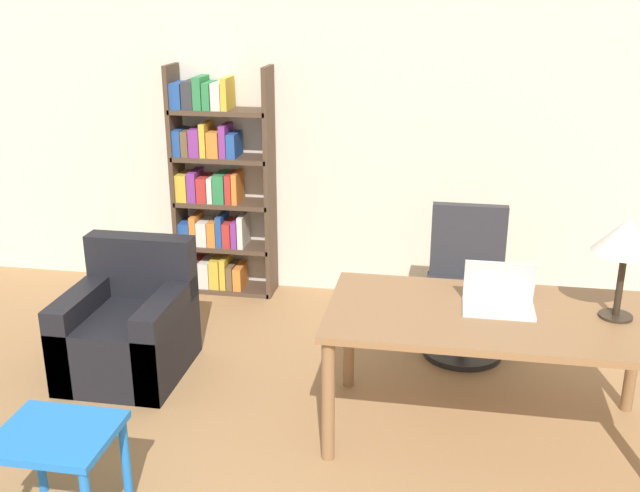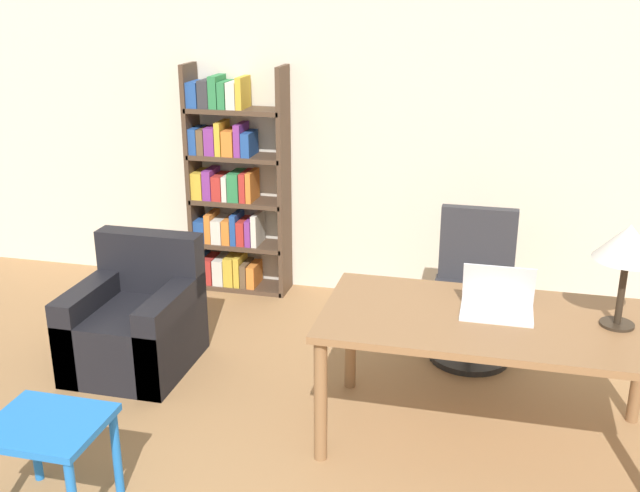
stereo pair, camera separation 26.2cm
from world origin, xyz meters
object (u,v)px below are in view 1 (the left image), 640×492
at_px(office_chair, 466,288).
at_px(desk, 494,327).
at_px(table_lamp, 627,238).
at_px(bookshelf, 216,191).
at_px(side_table_blue, 57,448).
at_px(laptop, 499,298).
at_px(armchair, 129,331).

bearing_deg(office_chair, desk, -82.89).
height_order(table_lamp, bookshelf, bookshelf).
relative_size(office_chair, side_table_blue, 1.90).
bearing_deg(desk, laptop, 75.34).
relative_size(laptop, side_table_blue, 0.72).
relative_size(desk, table_lamp, 3.29).
xyz_separation_m(armchair, bookshelf, (0.16, 1.43, 0.56)).
bearing_deg(desk, office_chair, 97.11).
bearing_deg(side_table_blue, bookshelf, 92.74).
xyz_separation_m(laptop, office_chair, (-0.15, 0.95, -0.34)).
distance_m(desk, laptop, 0.16).
distance_m(desk, table_lamp, 0.82).
height_order(office_chair, armchair, office_chair).
relative_size(side_table_blue, bookshelf, 0.29).
relative_size(laptop, office_chair, 0.38).
bearing_deg(armchair, desk, -8.46).
height_order(table_lamp, side_table_blue, table_lamp).
bearing_deg(bookshelf, laptop, -38.52).
relative_size(laptop, bookshelf, 0.21).
distance_m(office_chair, armchair, 2.25).
relative_size(office_chair, armchair, 1.19).
xyz_separation_m(office_chair, armchair, (-2.13, -0.69, -0.17)).
relative_size(desk, laptop, 4.74).
relative_size(laptop, table_lamp, 0.69).
bearing_deg(table_lamp, bookshelf, 147.97).
xyz_separation_m(laptop, side_table_blue, (-1.99, -1.18, -0.39)).
relative_size(desk, bookshelf, 0.98).
distance_m(desk, bookshelf, 2.75).
bearing_deg(office_chair, bookshelf, 159.42).
distance_m(table_lamp, armchair, 3.03).
bearing_deg(side_table_blue, desk, 29.28).
xyz_separation_m(table_lamp, office_chair, (-0.75, 0.96, -0.72)).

